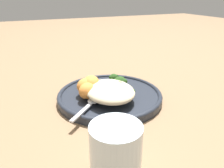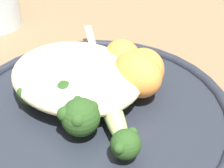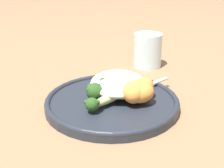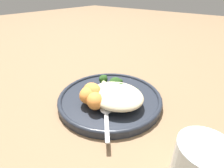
{
  "view_description": "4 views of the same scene",
  "coord_description": "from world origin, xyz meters",
  "px_view_note": "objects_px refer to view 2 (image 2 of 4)",
  "views": [
    {
      "loc": [
        -0.51,
        0.23,
        0.27
      ],
      "look_at": [
        -0.01,
        0.0,
        0.04
      ],
      "focal_mm": 35.0,
      "sensor_mm": 36.0,
      "label": 1
    },
    {
      "loc": [
        0.16,
        -0.22,
        0.26
      ],
      "look_at": [
        -0.01,
        0.03,
        0.04
      ],
      "focal_mm": 60.0,
      "sensor_mm": 36.0,
      "label": 2
    },
    {
      "loc": [
        0.58,
        0.01,
        0.3
      ],
      "look_at": [
        -0.02,
        0.01,
        0.05
      ],
      "focal_mm": 50.0,
      "sensor_mm": 36.0,
      "label": 3
    },
    {
      "loc": [
        -0.27,
        0.32,
        0.28
      ],
      "look_at": [
        -0.02,
        0.01,
        0.06
      ],
      "focal_mm": 28.0,
      "sensor_mm": 36.0,
      "label": 4
    }
  ],
  "objects_px": {
    "broccoli_stalk_0": "(63,81)",
    "broccoli_stalk_2": "(73,95)",
    "quinoa_mound": "(76,76)",
    "spoon": "(97,61)",
    "plate": "(96,115)",
    "sweet_potato_chunk_0": "(123,58)",
    "broccoli_stalk_1": "(45,92)",
    "sweet_potato_chunk_1": "(137,74)",
    "broccoli_stalk_4": "(115,119)",
    "sweet_potato_chunk_2": "(136,70)",
    "sweet_potato_chunk_3": "(142,70)",
    "broccoli_stalk_3": "(86,111)"
  },
  "relations": [
    {
      "from": "broccoli_stalk_0",
      "to": "broccoli_stalk_2",
      "type": "distance_m",
      "value": 0.03
    },
    {
      "from": "quinoa_mound",
      "to": "spoon",
      "type": "xyz_separation_m",
      "value": [
        -0.01,
        0.05,
        -0.01
      ]
    },
    {
      "from": "plate",
      "to": "sweet_potato_chunk_0",
      "type": "bearing_deg",
      "value": 97.64
    },
    {
      "from": "broccoli_stalk_1",
      "to": "sweet_potato_chunk_1",
      "type": "xyz_separation_m",
      "value": [
        0.07,
        0.06,
        0.01
      ]
    },
    {
      "from": "plate",
      "to": "broccoli_stalk_0",
      "type": "relative_size",
      "value": 2.55
    },
    {
      "from": "broccoli_stalk_4",
      "to": "spoon",
      "type": "distance_m",
      "value": 0.11
    },
    {
      "from": "broccoli_stalk_4",
      "to": "sweet_potato_chunk_2",
      "type": "distance_m",
      "value": 0.08
    },
    {
      "from": "broccoli_stalk_1",
      "to": "broccoli_stalk_4",
      "type": "height_order",
      "value": "broccoli_stalk_1"
    },
    {
      "from": "broccoli_stalk_4",
      "to": "sweet_potato_chunk_3",
      "type": "bearing_deg",
      "value": 142.6
    },
    {
      "from": "broccoli_stalk_1",
      "to": "broccoli_stalk_2",
      "type": "distance_m",
      "value": 0.03
    },
    {
      "from": "broccoli_stalk_4",
      "to": "sweet_potato_chunk_1",
      "type": "bearing_deg",
      "value": 144.04
    },
    {
      "from": "sweet_potato_chunk_0",
      "to": "spoon",
      "type": "distance_m",
      "value": 0.04
    },
    {
      "from": "quinoa_mound",
      "to": "broccoli_stalk_2",
      "type": "distance_m",
      "value": 0.03
    },
    {
      "from": "spoon",
      "to": "sweet_potato_chunk_1",
      "type": "bearing_deg",
      "value": -151.28
    },
    {
      "from": "broccoli_stalk_0",
      "to": "broccoli_stalk_4",
      "type": "distance_m",
      "value": 0.08
    },
    {
      "from": "sweet_potato_chunk_2",
      "to": "sweet_potato_chunk_0",
      "type": "bearing_deg",
      "value": 162.75
    },
    {
      "from": "broccoli_stalk_0",
      "to": "sweet_potato_chunk_0",
      "type": "height_order",
      "value": "sweet_potato_chunk_0"
    },
    {
      "from": "plate",
      "to": "broccoli_stalk_1",
      "type": "xyz_separation_m",
      "value": [
        -0.05,
        -0.02,
        0.02
      ]
    },
    {
      "from": "broccoli_stalk_4",
      "to": "sweet_potato_chunk_3",
      "type": "relative_size",
      "value": 1.7
    },
    {
      "from": "spoon",
      "to": "broccoli_stalk_2",
      "type": "bearing_deg",
      "value": 155.82
    },
    {
      "from": "broccoli_stalk_0",
      "to": "quinoa_mound",
      "type": "bearing_deg",
      "value": -152.49
    },
    {
      "from": "broccoli_stalk_3",
      "to": "sweet_potato_chunk_2",
      "type": "height_order",
      "value": "broccoli_stalk_3"
    },
    {
      "from": "sweet_potato_chunk_2",
      "to": "broccoli_stalk_2",
      "type": "bearing_deg",
      "value": -113.2
    },
    {
      "from": "sweet_potato_chunk_0",
      "to": "broccoli_stalk_4",
      "type": "bearing_deg",
      "value": -62.62
    },
    {
      "from": "broccoli_stalk_1",
      "to": "sweet_potato_chunk_0",
      "type": "distance_m",
      "value": 0.09
    },
    {
      "from": "broccoli_stalk_0",
      "to": "sweet_potato_chunk_2",
      "type": "relative_size",
      "value": 2.21
    },
    {
      "from": "broccoli_stalk_2",
      "to": "sweet_potato_chunk_1",
      "type": "distance_m",
      "value": 0.07
    },
    {
      "from": "broccoli_stalk_0",
      "to": "broccoli_stalk_3",
      "type": "relative_size",
      "value": 1.19
    },
    {
      "from": "quinoa_mound",
      "to": "sweet_potato_chunk_1",
      "type": "height_order",
      "value": "sweet_potato_chunk_1"
    },
    {
      "from": "broccoli_stalk_0",
      "to": "broccoli_stalk_1",
      "type": "xyz_separation_m",
      "value": [
        -0.01,
        -0.02,
        -0.0
      ]
    },
    {
      "from": "broccoli_stalk_3",
      "to": "sweet_potato_chunk_2",
      "type": "bearing_deg",
      "value": 166.24
    },
    {
      "from": "broccoli_stalk_4",
      "to": "plate",
      "type": "bearing_deg",
      "value": -160.12
    },
    {
      "from": "broccoli_stalk_0",
      "to": "sweet_potato_chunk_1",
      "type": "distance_m",
      "value": 0.08
    },
    {
      "from": "broccoli_stalk_3",
      "to": "sweet_potato_chunk_2",
      "type": "relative_size",
      "value": 1.86
    },
    {
      "from": "broccoli_stalk_3",
      "to": "sweet_potato_chunk_1",
      "type": "distance_m",
      "value": 0.07
    },
    {
      "from": "broccoli_stalk_1",
      "to": "sweet_potato_chunk_0",
      "type": "relative_size",
      "value": 1.68
    },
    {
      "from": "quinoa_mound",
      "to": "broccoli_stalk_4",
      "type": "bearing_deg",
      "value": -22.7
    },
    {
      "from": "broccoli_stalk_2",
      "to": "sweet_potato_chunk_0",
      "type": "relative_size",
      "value": 1.49
    },
    {
      "from": "broccoli_stalk_2",
      "to": "sweet_potato_chunk_2",
      "type": "height_order",
      "value": "broccoli_stalk_2"
    },
    {
      "from": "quinoa_mound",
      "to": "spoon",
      "type": "distance_m",
      "value": 0.06
    },
    {
      "from": "broccoli_stalk_0",
      "to": "sweet_potato_chunk_3",
      "type": "height_order",
      "value": "sweet_potato_chunk_3"
    },
    {
      "from": "broccoli_stalk_3",
      "to": "broccoli_stalk_4",
      "type": "xyz_separation_m",
      "value": [
        0.03,
        0.01,
        -0.0
      ]
    },
    {
      "from": "broccoli_stalk_2",
      "to": "broccoli_stalk_0",
      "type": "bearing_deg",
      "value": -90.57
    },
    {
      "from": "sweet_potato_chunk_0",
      "to": "sweet_potato_chunk_1",
      "type": "height_order",
      "value": "sweet_potato_chunk_1"
    },
    {
      "from": "sweet_potato_chunk_2",
      "to": "broccoli_stalk_1",
      "type": "bearing_deg",
      "value": -127.45
    },
    {
      "from": "broccoli_stalk_1",
      "to": "spoon",
      "type": "relative_size",
      "value": 0.8
    },
    {
      "from": "plate",
      "to": "spoon",
      "type": "bearing_deg",
      "value": 123.48
    },
    {
      "from": "quinoa_mound",
      "to": "broccoli_stalk_2",
      "type": "xyz_separation_m",
      "value": [
        0.01,
        -0.03,
        -0.0
      ]
    },
    {
      "from": "quinoa_mound",
      "to": "sweet_potato_chunk_0",
      "type": "relative_size",
      "value": 2.85
    },
    {
      "from": "broccoli_stalk_0",
      "to": "sweet_potato_chunk_1",
      "type": "bearing_deg",
      "value": -164.51
    }
  ]
}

